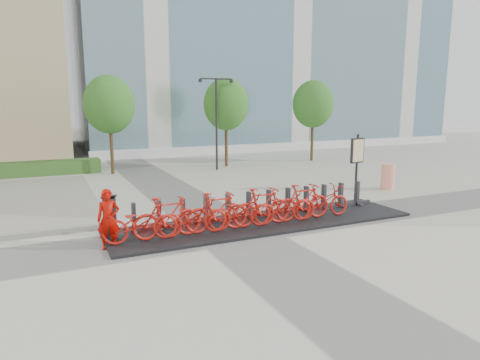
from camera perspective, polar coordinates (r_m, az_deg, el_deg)
name	(u,v)px	position (r m, az deg, el deg)	size (l,w,h in m)	color
ground	(231,231)	(12.52, -1.26, -6.88)	(120.00, 120.00, 0.00)	#ADAA9A
glass_building	(256,11)	(42.29, 2.11, 21.61)	(32.00, 16.00, 24.00)	teal
hedge_b	(39,168)	(24.39, -25.19, 1.42)	(6.00, 1.20, 0.70)	#1C450F
tree_1	(109,105)	(23.19, -17.03, 9.59)	(2.60, 2.60, 5.10)	brown
tree_2	(226,104)	(24.96, -1.88, 10.04)	(2.60, 2.60, 5.10)	brown
tree_3	(313,104)	(27.87, 9.72, 9.93)	(2.60, 2.60, 5.10)	brown
streetlamp	(216,113)	(23.66, -3.16, 8.91)	(2.00, 0.20, 5.00)	black
dock_pad	(265,222)	(13.32, 3.37, -5.66)	(9.60, 2.40, 0.08)	black
dock_rail_posts	(260,204)	(13.63, 2.66, -3.26)	(8.02, 0.50, 0.85)	#2F2F33
bike_0	(141,223)	(11.55, -13.12, -5.55)	(0.68, 1.96, 1.03)	red
bike_1	(167,217)	(11.69, -9.67, -4.94)	(0.54, 1.91, 1.14)	red
bike_2	(193,216)	(11.91, -6.31, -4.86)	(0.68, 1.96, 1.03)	red
bike_3	(217,212)	(12.13, -3.09, -4.24)	(0.54, 1.91, 1.14)	red
bike_4	(240,211)	(12.43, 0.01, -4.15)	(0.68, 1.96, 1.03)	red
bike_5	(262,207)	(12.72, 2.95, -3.56)	(0.54, 1.91, 1.14)	red
bike_6	(283,206)	(13.08, 5.74, -3.47)	(0.68, 1.96, 1.03)	red
bike_7	(303,202)	(13.44, 8.39, -2.90)	(0.54, 1.91, 1.14)	red
bike_8	(322,201)	(13.85, 10.88, -2.82)	(0.68, 1.96, 1.03)	red
kiosk	(110,218)	(11.80, -16.98, -4.93)	(0.40, 0.34, 1.27)	#2F2F33
worker_red	(108,219)	(11.37, -17.13, -5.03)	(0.57, 0.37, 1.56)	#A70902
construction_barrel	(388,177)	(19.48, 19.11, 0.42)	(0.57, 0.57, 1.10)	#FF410A
map_sign	(357,153)	(19.05, 15.38, 3.50)	(0.78, 0.26, 2.37)	black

